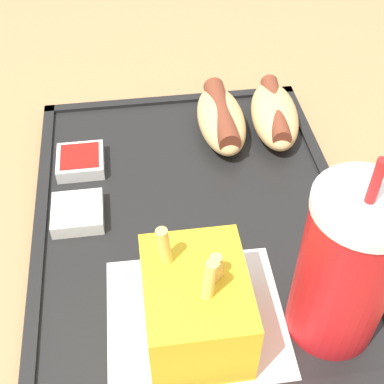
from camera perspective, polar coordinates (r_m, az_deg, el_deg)
food_tray at (r=0.53m, az=0.00°, el=-2.62°), size 0.39×0.31×0.01m
paper_napkin at (r=0.45m, az=0.75°, el=-15.56°), size 0.17×0.15×0.00m
soda_cup at (r=0.41m, az=16.13°, el=-7.85°), size 0.07×0.07×0.18m
hot_dog_far at (r=0.62m, az=8.79°, el=8.22°), size 0.12×0.06×0.04m
hot_dog_near at (r=0.61m, az=3.12°, el=7.86°), size 0.12×0.05×0.04m
fries_carton at (r=0.42m, az=0.45°, el=-12.07°), size 0.10×0.08×0.11m
sauce_cup_mayo at (r=0.53m, az=-12.10°, el=-2.15°), size 0.05×0.05×0.02m
sauce_cup_ketchup at (r=0.58m, az=-11.81°, el=3.28°), size 0.05×0.05×0.02m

